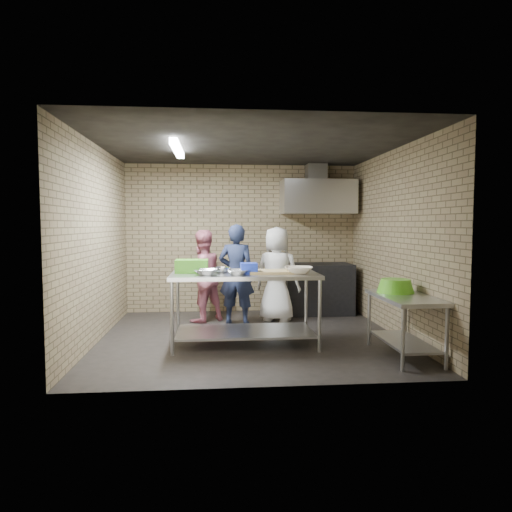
% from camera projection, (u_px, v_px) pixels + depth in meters
% --- Properties ---
extents(floor, '(4.20, 4.20, 0.00)m').
position_uv_depth(floor, '(250.00, 337.00, 6.49)').
color(floor, black).
rests_on(floor, ground).
extents(ceiling, '(4.20, 4.20, 0.00)m').
position_uv_depth(ceiling, '(250.00, 146.00, 6.31)').
color(ceiling, black).
rests_on(ceiling, ground).
extents(back_wall, '(4.20, 0.06, 2.70)m').
position_uv_depth(back_wall, '(242.00, 238.00, 8.39)').
color(back_wall, '#8F7E59').
rests_on(back_wall, ground).
extents(front_wall, '(4.20, 0.06, 2.70)m').
position_uv_depth(front_wall, '(266.00, 251.00, 4.41)').
color(front_wall, '#8F7E59').
rests_on(front_wall, ground).
extents(left_wall, '(0.06, 4.00, 2.70)m').
position_uv_depth(left_wall, '(97.00, 243.00, 6.21)').
color(left_wall, '#8F7E59').
rests_on(left_wall, ground).
extents(right_wall, '(0.06, 4.00, 2.70)m').
position_uv_depth(right_wall, '(395.00, 242.00, 6.59)').
color(right_wall, '#8F7E59').
rests_on(right_wall, ground).
extents(prep_table, '(1.94, 0.97, 0.97)m').
position_uv_depth(prep_table, '(245.00, 309.00, 6.06)').
color(prep_table, '#AAAEB1').
rests_on(prep_table, floor).
extents(side_counter, '(0.60, 1.20, 0.75)m').
position_uv_depth(side_counter, '(404.00, 326.00, 5.54)').
color(side_counter, silver).
rests_on(side_counter, floor).
extents(stove, '(1.20, 0.70, 0.90)m').
position_uv_depth(stove, '(318.00, 289.00, 8.22)').
color(stove, black).
rests_on(stove, floor).
extents(range_hood, '(1.30, 0.60, 0.60)m').
position_uv_depth(range_hood, '(318.00, 197.00, 8.16)').
color(range_hood, silver).
rests_on(range_hood, back_wall).
extents(hood_duct, '(0.35, 0.30, 0.30)m').
position_uv_depth(hood_duct, '(316.00, 173.00, 8.28)').
color(hood_duct, '#A5A8AD').
rests_on(hood_duct, back_wall).
extents(wall_shelf, '(0.80, 0.20, 0.04)m').
position_uv_depth(wall_shelf, '(331.00, 208.00, 8.39)').
color(wall_shelf, '#3F2B19').
rests_on(wall_shelf, back_wall).
extents(fluorescent_fixture, '(0.10, 1.25, 0.08)m').
position_uv_depth(fluorescent_fixture, '(177.00, 149.00, 6.22)').
color(fluorescent_fixture, white).
rests_on(fluorescent_fixture, ceiling).
extents(green_crate, '(0.43, 0.32, 0.17)m').
position_uv_depth(green_crate, '(192.00, 266.00, 6.08)').
color(green_crate, '#41A21E').
rests_on(green_crate, prep_table).
extents(blue_tub, '(0.22, 0.22, 0.14)m').
position_uv_depth(blue_tub, '(249.00, 268.00, 5.93)').
color(blue_tub, '#1B36CD').
rests_on(blue_tub, prep_table).
extents(cutting_board, '(0.59, 0.45, 0.03)m').
position_uv_depth(cutting_board, '(271.00, 272.00, 6.04)').
color(cutting_board, tan).
rests_on(cutting_board, prep_table).
extents(mixing_bowl_a, '(0.35, 0.35, 0.07)m').
position_uv_depth(mixing_bowl_a, '(206.00, 272.00, 5.78)').
color(mixing_bowl_a, silver).
rests_on(mixing_bowl_a, prep_table).
extents(mixing_bowl_b, '(0.27, 0.27, 0.07)m').
position_uv_depth(mixing_bowl_b, '(222.00, 270.00, 6.05)').
color(mixing_bowl_b, silver).
rests_on(mixing_bowl_b, prep_table).
extents(mixing_bowl_c, '(0.33, 0.33, 0.07)m').
position_uv_depth(mixing_bowl_c, '(238.00, 272.00, 5.80)').
color(mixing_bowl_c, silver).
rests_on(mixing_bowl_c, prep_table).
extents(ceramic_bowl, '(0.43, 0.43, 0.09)m').
position_uv_depth(ceramic_bowl, '(299.00, 270.00, 5.94)').
color(ceramic_bowl, beige).
rests_on(ceramic_bowl, prep_table).
extents(green_basin, '(0.46, 0.46, 0.17)m').
position_uv_depth(green_basin, '(395.00, 286.00, 5.75)').
color(green_basin, '#59C626').
rests_on(green_basin, side_counter).
extents(bottle_red, '(0.07, 0.07, 0.18)m').
position_uv_depth(bottle_red, '(318.00, 201.00, 8.36)').
color(bottle_red, '#B22619').
rests_on(bottle_red, wall_shelf).
extents(man_navy, '(0.67, 0.54, 1.62)m').
position_uv_depth(man_navy, '(237.00, 274.00, 7.30)').
color(man_navy, '#141832').
rests_on(man_navy, floor).
extents(woman_pink, '(0.93, 0.88, 1.52)m').
position_uv_depth(woman_pink, '(202.00, 276.00, 7.51)').
color(woman_pink, '#C2677A').
rests_on(woman_pink, floor).
extents(woman_white, '(0.91, 0.79, 1.57)m').
position_uv_depth(woman_white, '(277.00, 274.00, 7.54)').
color(woman_white, white).
rests_on(woman_white, floor).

